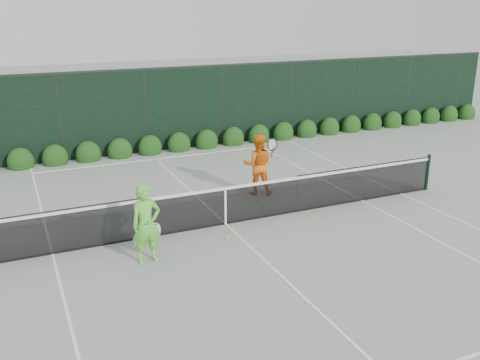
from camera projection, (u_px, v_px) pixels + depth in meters
name	position (u px, v px, depth m)	size (l,w,h in m)	color
ground	(226.00, 224.00, 13.30)	(80.00, 80.00, 0.00)	gray
tennis_net	(224.00, 204.00, 13.13)	(12.90, 0.10, 1.07)	black
player_woman	(146.00, 224.00, 11.14)	(0.68, 0.46, 1.71)	#62D73F
player_man	(258.00, 165.00, 15.16)	(1.05, 0.95, 1.75)	orange
court_lines	(226.00, 224.00, 13.30)	(11.03, 23.83, 0.01)	white
windscreen_fence	(278.00, 203.00, 10.48)	(32.00, 21.07, 3.06)	black
hedge_row	(150.00, 148.00, 19.43)	(31.66, 0.65, 0.94)	#10380F
tennis_balls	(247.00, 221.00, 13.43)	(3.16, 1.96, 0.07)	#BFF135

